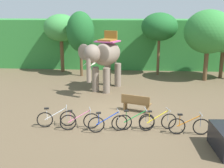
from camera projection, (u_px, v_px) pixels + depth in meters
name	position (u px, v px, depth m)	size (l,w,h in m)	color
ground_plane	(118.00, 114.00, 13.98)	(80.00, 80.00, 0.00)	brown
foliage_hedge	(126.00, 42.00, 26.94)	(36.00, 6.00, 4.29)	#338438
tree_left	(61.00, 28.00, 23.24)	(2.83, 2.83, 4.81)	brown
tree_far_left	(80.00, 32.00, 21.61)	(2.14, 2.14, 5.03)	brown
tree_far_right	(159.00, 27.00, 21.95)	(2.85, 2.85, 4.94)	brown
tree_right	(208.00, 32.00, 20.07)	(3.47, 3.47, 5.16)	brown
tree_center_left	(224.00, 37.00, 21.03)	(2.84, 2.84, 4.36)	brown
elephant	(105.00, 57.00, 17.82)	(2.79, 4.22, 3.78)	gray
bike_white	(56.00, 118.00, 12.38)	(1.68, 0.58, 0.92)	black
bike_pink	(80.00, 121.00, 12.09)	(1.67, 0.61, 0.92)	black
bike_blue	(108.00, 123.00, 11.86)	(1.66, 0.64, 0.92)	black
bike_green	(135.00, 121.00, 12.06)	(1.69, 0.52, 0.92)	black
bike_yellow	(158.00, 121.00, 12.04)	(1.65, 0.65, 0.92)	black
bike_orange	(189.00, 126.00, 11.57)	(1.71, 0.52, 0.92)	black
wooden_bench	(136.00, 103.00, 14.24)	(1.55, 0.89, 0.89)	brown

